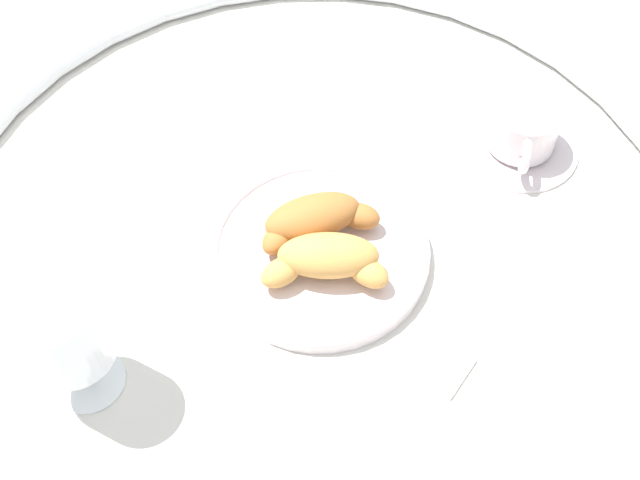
{
  "coord_description": "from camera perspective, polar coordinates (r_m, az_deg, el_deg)",
  "views": [
    {
      "loc": [
        0.15,
        0.47,
        0.71
      ],
      "look_at": [
        -0.0,
        0.02,
        0.03
      ],
      "focal_mm": 46.2,
      "sensor_mm": 36.0,
      "label": 1
    }
  ],
  "objects": [
    {
      "name": "sugar_packet",
      "position": [
        0.79,
        8.87,
        -8.86
      ],
      "size": [
        0.06,
        0.06,
        0.01
      ],
      "primitive_type": "cube",
      "rotation": [
        0.0,
        0.0,
        0.63
      ],
      "color": "white",
      "rests_on": "ground_plane"
    },
    {
      "name": "coffee_cup_near",
      "position": [
        0.95,
        13.85,
        7.24
      ],
      "size": [
        0.14,
        0.14,
        0.06
      ],
      "color": "silver",
      "rests_on": "ground_plane"
    },
    {
      "name": "pastry_plate",
      "position": [
        0.84,
        0.0,
        -0.76
      ],
      "size": [
        0.23,
        0.23,
        0.02
      ],
      "color": "silver",
      "rests_on": "ground_plane"
    },
    {
      "name": "juice_glass_left",
      "position": [
        0.73,
        -17.28,
        -6.14
      ],
      "size": [
        0.08,
        0.08,
        0.14
      ],
      "color": "white",
      "rests_on": "ground_plane"
    },
    {
      "name": "table_chrome_rim",
      "position": [
        0.85,
        -0.5,
        0.48
      ],
      "size": [
        0.82,
        0.82,
        0.02
      ],
      "primitive_type": "torus",
      "color": "silver",
      "rests_on": "ground_plane"
    },
    {
      "name": "ground_plane",
      "position": [
        0.86,
        -0.49,
        0.02
      ],
      "size": [
        2.2,
        2.2,
        0.0
      ],
      "primitive_type": "plane",
      "color": "silver"
    },
    {
      "name": "croissant_large",
      "position": [
        0.83,
        -0.25,
        1.7
      ],
      "size": [
        0.14,
        0.06,
        0.04
      ],
      "color": "#AD6B33",
      "rests_on": "pastry_plate"
    },
    {
      "name": "croissant_small",
      "position": [
        0.8,
        0.33,
        -1.41
      ],
      "size": [
        0.13,
        0.09,
        0.04
      ],
      "color": "#D6994C",
      "rests_on": "pastry_plate"
    }
  ]
}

